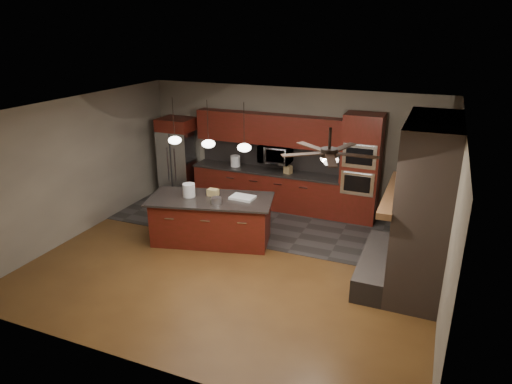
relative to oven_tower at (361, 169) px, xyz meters
The scene contains 22 objects.
ground 3.40m from the oven_tower, 122.27° to the right, with size 7.00×7.00×0.00m, color brown.
ceiling 3.57m from the oven_tower, 122.27° to the right, with size 7.00×6.00×0.02m, color white.
back_wall 1.74m from the oven_tower, 169.75° to the left, with size 7.00×0.02×2.80m, color gray.
right_wall 3.25m from the oven_tower, 56.24° to the right, with size 0.02×6.00×2.80m, color gray.
left_wall 5.86m from the oven_tower, 152.62° to the right, with size 0.02×6.00×2.80m, color gray.
slate_tile_patch 2.26m from the oven_tower, 152.30° to the right, with size 7.00×2.40×0.01m, color #332F2E.
fireplace_column 2.66m from the oven_tower, 59.73° to the right, with size 1.30×2.10×2.80m.
back_cabinetry 2.20m from the oven_tower, behind, with size 3.59×0.64×2.20m.
oven_tower is the anchor object (origin of this frame).
microwave 1.98m from the oven_tower, behind, with size 0.73×0.41×0.50m, color silver.
refrigerator 4.51m from the oven_tower, behind, with size 0.83×0.75×1.96m.
kitchen_island 3.39m from the oven_tower, 139.01° to the right, with size 2.60×1.65×0.92m.
white_bucket 3.70m from the oven_tower, 142.67° to the right, with size 0.24×0.24×0.26m, color silver.
paint_can 3.29m from the oven_tower, 133.45° to the right, with size 0.19×0.19×0.13m, color #AFAFB4.
paint_tray 2.74m from the oven_tower, 134.47° to the right, with size 0.46×0.32×0.05m, color silver.
cardboard_box 3.24m from the oven_tower, 141.35° to the right, with size 0.21×0.15×0.13m, color tan.
counter_bucket 2.98m from the oven_tower, behind, with size 0.23×0.23×0.26m, color white.
counter_box 1.64m from the oven_tower, behind, with size 0.17×0.13×0.19m, color olive.
pendant_left 3.97m from the oven_tower, 149.26° to the right, with size 0.26×0.26×0.92m.
pendant_center 3.37m from the oven_tower, 142.53° to the right, with size 0.26×0.26×0.92m.
pendant_right 2.83m from the oven_tower, 132.87° to the right, with size 0.26×0.26×0.92m.
ceiling_fan 3.72m from the oven_tower, 88.36° to the right, with size 1.27×1.33×0.41m.
Camera 1 is at (3.19, -6.81, 4.12)m, focal length 32.00 mm.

